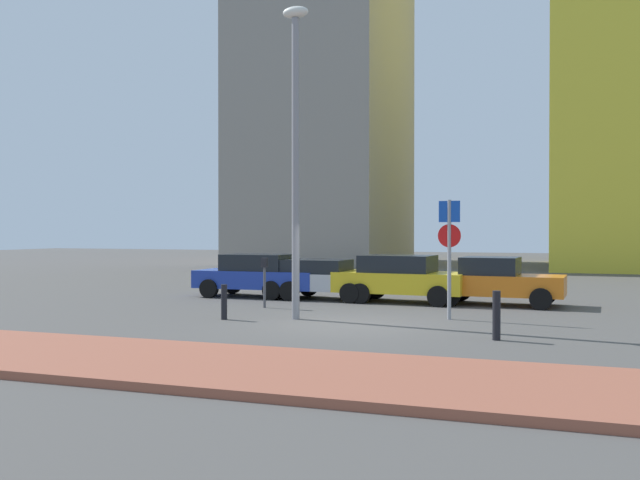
% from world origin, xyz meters
% --- Properties ---
extents(ground_plane, '(120.00, 120.00, 0.00)m').
position_xyz_m(ground_plane, '(0.00, 0.00, 0.00)').
color(ground_plane, '#4C4947').
extents(sidewalk_brick, '(40.00, 3.44, 0.14)m').
position_xyz_m(sidewalk_brick, '(0.00, -6.00, 0.07)').
color(sidewalk_brick, '#93513D').
rests_on(sidewalk_brick, ground).
extents(parked_car_blue, '(4.38, 2.00, 1.49)m').
position_xyz_m(parked_car_blue, '(-5.01, 5.81, 0.78)').
color(parked_car_blue, '#1E389E').
rests_on(parked_car_blue, ground).
extents(parked_car_silver, '(4.59, 2.02, 1.33)m').
position_xyz_m(parked_car_silver, '(-2.67, 5.78, 0.71)').
color(parked_car_silver, '#B7BABF').
rests_on(parked_car_silver, ground).
extents(parked_car_yellow, '(4.25, 2.23, 1.51)m').
position_xyz_m(parked_car_yellow, '(0.02, 5.71, 0.80)').
color(parked_car_yellow, gold).
rests_on(parked_car_yellow, ground).
extents(parked_car_orange, '(3.99, 2.12, 1.48)m').
position_xyz_m(parked_car_orange, '(3.02, 5.84, 0.75)').
color(parked_car_orange, orange).
rests_on(parked_car_orange, ground).
extents(parking_sign_post, '(0.60, 0.10, 3.10)m').
position_xyz_m(parking_sign_post, '(2.19, 1.89, 1.95)').
color(parking_sign_post, gray).
rests_on(parking_sign_post, ground).
extents(parking_meter, '(0.18, 0.14, 1.49)m').
position_xyz_m(parking_meter, '(-3.44, 2.80, 0.96)').
color(parking_meter, '#4C4C51').
rests_on(parking_meter, ground).
extents(street_lamp, '(0.70, 0.36, 8.09)m').
position_xyz_m(street_lamp, '(-1.58, 0.61, 4.69)').
color(street_lamp, gray).
rests_on(street_lamp, ground).
extents(traffic_bollard_near, '(0.17, 0.17, 1.04)m').
position_xyz_m(traffic_bollard_near, '(3.67, -1.21, 0.52)').
color(traffic_bollard_near, black).
rests_on(traffic_bollard_near, ground).
extents(traffic_bollard_mid, '(0.16, 0.16, 0.91)m').
position_xyz_m(traffic_bollard_mid, '(-3.28, -0.10, 0.45)').
color(traffic_bollard_mid, black).
rests_on(traffic_bollard_mid, ground).
extents(building_under_construction, '(10.55, 13.60, 21.46)m').
position_xyz_m(building_under_construction, '(-11.82, 32.41, 10.73)').
color(building_under_construction, gray).
rests_on(building_under_construction, ground).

